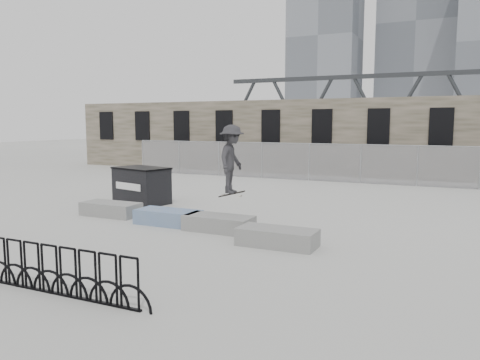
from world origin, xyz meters
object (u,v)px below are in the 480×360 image
object	(u,v)px
planter_far_left	(111,208)
planter_offset	(277,236)
planter_center_right	(219,223)
dumpster	(142,185)
bike_rack	(59,272)
skateboarder	(232,159)
planter_center_left	(168,217)

from	to	relation	value
planter_far_left	planter_offset	distance (m)	6.57
planter_center_right	planter_offset	bearing A→B (deg)	-21.83
planter_far_left	dumpster	size ratio (longest dim) A/B	0.84
planter_offset	bike_rack	xyz separation A→B (m)	(-2.36, -4.87, 0.19)
planter_far_left	bike_rack	world-z (taller)	bike_rack
planter_center_right	skateboarder	xyz separation A→B (m)	(0.12, 0.61, 1.79)
planter_center_right	bike_rack	size ratio (longest dim) A/B	0.50
planter_center_left	planter_center_right	world-z (taller)	same
skateboarder	planter_center_right	bearing A→B (deg)	162.17
planter_far_left	skateboarder	xyz separation A→B (m)	(4.45, 0.16, 1.79)
dumpster	planter_center_right	bearing A→B (deg)	-16.24
planter_far_left	dumpster	bearing A→B (deg)	102.68
planter_far_left	planter_center_right	xyz separation A→B (m)	(4.33, -0.45, 0.00)
planter_center_left	planter_center_right	distance (m)	1.82
planter_center_left	bike_rack	xyz separation A→B (m)	(1.57, -5.84, 0.19)
planter_far_left	skateboarder	distance (m)	4.80
dumpster	bike_rack	distance (m)	9.77
planter_center_right	bike_rack	bearing A→B (deg)	-92.46
planter_center_right	skateboarder	size ratio (longest dim) A/B	0.93
planter_offset	skateboarder	xyz separation A→B (m)	(-1.99, 1.45, 1.79)
planter_far_left	planter_center_right	world-z (taller)	same
planter_center_right	bike_rack	xyz separation A→B (m)	(-0.25, -5.72, 0.19)
planter_center_right	planter_offset	size ratio (longest dim) A/B	1.00
planter_center_left	planter_offset	size ratio (longest dim) A/B	1.00
planter_center_right	planter_center_left	bearing A→B (deg)	176.18
planter_center_left	planter_center_right	bearing A→B (deg)	-3.82
dumpster	skateboarder	size ratio (longest dim) A/B	1.11
dumpster	skateboarder	world-z (taller)	skateboarder
planter_offset	planter_far_left	bearing A→B (deg)	168.62
planter_offset	planter_center_left	bearing A→B (deg)	166.16
bike_rack	planter_center_left	bearing A→B (deg)	105.05
planter_offset	bike_rack	distance (m)	5.41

